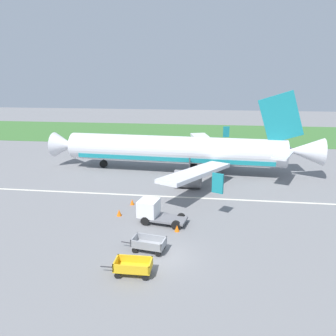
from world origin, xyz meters
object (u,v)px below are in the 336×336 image
object	(u,v)px
baggage_cart_nearest	(133,267)
traffic_cone_mid_apron	(119,213)
baggage_cart_second_in_row	(149,244)
traffic_cone_near_plane	(177,228)
service_truck_beside_carts	(154,211)
airplane	(181,150)
traffic_cone_by_carts	(132,202)

from	to	relation	value
baggage_cart_nearest	traffic_cone_mid_apron	bearing A→B (deg)	110.87
baggage_cart_second_in_row	traffic_cone_near_plane	size ratio (longest dim) A/B	6.30
service_truck_beside_carts	baggage_cart_nearest	bearing A→B (deg)	-89.66
airplane	baggage_cart_second_in_row	world-z (taller)	airplane
baggage_cart_nearest	traffic_cone_near_plane	size ratio (longest dim) A/B	6.19
traffic_cone_near_plane	traffic_cone_mid_apron	bearing A→B (deg)	156.42
traffic_cone_mid_apron	traffic_cone_by_carts	bearing A→B (deg)	79.11
baggage_cart_nearest	service_truck_beside_carts	bearing A→B (deg)	90.34
baggage_cart_nearest	service_truck_beside_carts	world-z (taller)	service_truck_beside_carts
service_truck_beside_carts	traffic_cone_by_carts	bearing A→B (deg)	127.25
airplane	traffic_cone_by_carts	world-z (taller)	airplane
service_truck_beside_carts	traffic_cone_by_carts	xyz separation A→B (m)	(-2.97, 3.91, -0.80)
baggage_cart_nearest	traffic_cone_near_plane	xyz separation A→B (m)	(2.29, 6.86, -0.31)
service_truck_beside_carts	traffic_cone_by_carts	size ratio (longest dim) A/B	7.81
baggage_cart_nearest	traffic_cone_by_carts	xyz separation A→B (m)	(-3.02, 12.40, -0.30)
traffic_cone_near_plane	traffic_cone_mid_apron	size ratio (longest dim) A/B	0.89
traffic_cone_by_carts	traffic_cone_mid_apron	bearing A→B (deg)	-100.89
baggage_cart_second_in_row	service_truck_beside_carts	bearing A→B (deg)	95.61
service_truck_beside_carts	traffic_cone_by_carts	world-z (taller)	service_truck_beside_carts
service_truck_beside_carts	traffic_cone_near_plane	world-z (taller)	service_truck_beside_carts
airplane	traffic_cone_near_plane	distance (m)	18.84
airplane	service_truck_beside_carts	size ratio (longest dim) A/B	8.11
baggage_cart_second_in_row	traffic_cone_near_plane	bearing A→B (deg)	63.36
airplane	baggage_cart_nearest	xyz separation A→B (m)	(-0.91, -25.44, -2.45)
traffic_cone_mid_apron	baggage_cart_nearest	bearing A→B (deg)	-69.13
service_truck_beside_carts	traffic_cone_by_carts	distance (m)	4.98
baggage_cart_second_in_row	baggage_cart_nearest	bearing A→B (deg)	-98.20
baggage_cart_second_in_row	traffic_cone_by_carts	xyz separation A→B (m)	(-3.49, 9.17, -0.30)
baggage_cart_second_in_row	traffic_cone_near_plane	distance (m)	4.07
baggage_cart_nearest	airplane	bearing A→B (deg)	87.94
service_truck_beside_carts	traffic_cone_near_plane	size ratio (longest dim) A/B	8.08
airplane	service_truck_beside_carts	xyz separation A→B (m)	(-0.97, -16.95, -1.95)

